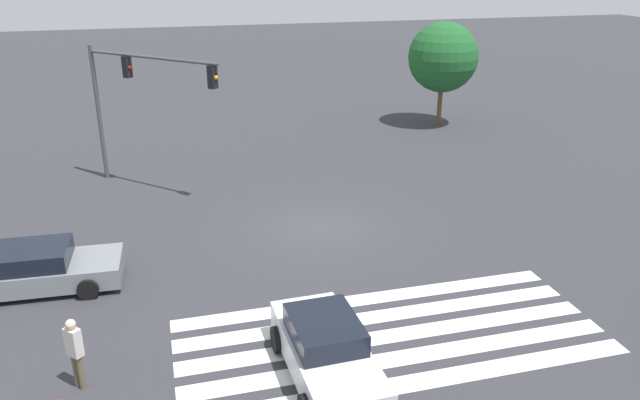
{
  "coord_description": "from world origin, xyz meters",
  "views": [
    {
      "loc": [
        -5.28,
        -19.71,
        9.18
      ],
      "look_at": [
        0.0,
        0.0,
        1.07
      ],
      "focal_mm": 35.0,
      "sensor_mm": 36.0,
      "label": 1
    }
  ],
  "objects_px": {
    "car_2": "(326,351)",
    "traffic_signal_mast": "(132,88)",
    "pedestrian": "(75,350)",
    "car_1": "(36,269)",
    "tree_corner_a": "(443,57)"
  },
  "relations": [
    {
      "from": "car_2",
      "to": "pedestrian",
      "type": "distance_m",
      "value": 5.6
    },
    {
      "from": "traffic_signal_mast",
      "to": "pedestrian",
      "type": "bearing_deg",
      "value": -51.05
    },
    {
      "from": "traffic_signal_mast",
      "to": "pedestrian",
      "type": "distance_m",
      "value": 13.68
    },
    {
      "from": "traffic_signal_mast",
      "to": "car_1",
      "type": "relative_size",
      "value": 1.2
    },
    {
      "from": "car_2",
      "to": "tree_corner_a",
      "type": "height_order",
      "value": "tree_corner_a"
    },
    {
      "from": "car_1",
      "to": "car_2",
      "type": "bearing_deg",
      "value": -38.69
    },
    {
      "from": "car_1",
      "to": "pedestrian",
      "type": "bearing_deg",
      "value": -70.37
    },
    {
      "from": "traffic_signal_mast",
      "to": "pedestrian",
      "type": "height_order",
      "value": "traffic_signal_mast"
    },
    {
      "from": "traffic_signal_mast",
      "to": "pedestrian",
      "type": "xyz_separation_m",
      "value": [
        -1.4,
        -13.24,
        -3.15
      ]
    },
    {
      "from": "traffic_signal_mast",
      "to": "tree_corner_a",
      "type": "bearing_deg",
      "value": 65.17
    },
    {
      "from": "traffic_signal_mast",
      "to": "car_2",
      "type": "relative_size",
      "value": 1.32
    },
    {
      "from": "car_2",
      "to": "traffic_signal_mast",
      "type": "bearing_deg",
      "value": -165.91
    },
    {
      "from": "car_1",
      "to": "pedestrian",
      "type": "relative_size",
      "value": 2.68
    },
    {
      "from": "traffic_signal_mast",
      "to": "car_1",
      "type": "xyz_separation_m",
      "value": [
        -2.98,
        -8.15,
        -3.53
      ]
    },
    {
      "from": "tree_corner_a",
      "to": "car_2",
      "type": "bearing_deg",
      "value": -121.22
    }
  ]
}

